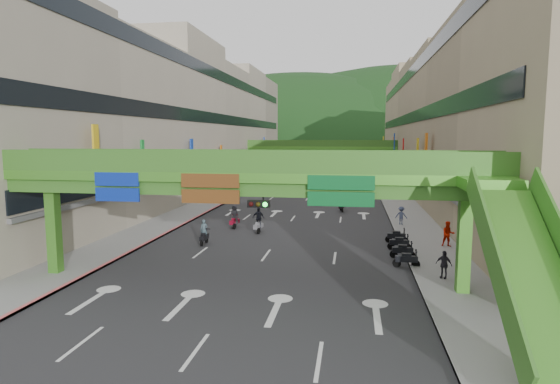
{
  "coord_description": "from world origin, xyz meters",
  "views": [
    {
      "loc": [
        5.55,
        -17.54,
        7.82
      ],
      "look_at": [
        0.0,
        18.0,
        3.5
      ],
      "focal_mm": 30.0,
      "sensor_mm": 36.0,
      "label": 1
    }
  ],
  "objects_px": {
    "scooter_rider_near": "(204,233)",
    "scooter_rider_mid": "(342,202)",
    "overpass_near": "(260,188)",
    "car_yellow": "(310,182)",
    "pedestrian_red": "(448,236)",
    "car_silver": "(300,180)"
  },
  "relations": [
    {
      "from": "overpass_near",
      "to": "scooter_rider_near",
      "type": "bearing_deg",
      "value": 123.4
    },
    {
      "from": "car_silver",
      "to": "pedestrian_red",
      "type": "distance_m",
      "value": 45.35
    },
    {
      "from": "overpass_near",
      "to": "scooter_rider_near",
      "type": "distance_m",
      "value": 11.61
    },
    {
      "from": "overpass_near",
      "to": "scooter_rider_near",
      "type": "relative_size",
      "value": 15.24
    },
    {
      "from": "car_silver",
      "to": "pedestrian_red",
      "type": "relative_size",
      "value": 2.15
    },
    {
      "from": "overpass_near",
      "to": "car_yellow",
      "type": "xyz_separation_m",
      "value": [
        -1.93,
        50.08,
        -4.53
      ]
    },
    {
      "from": "scooter_rider_mid",
      "to": "pedestrian_red",
      "type": "distance_m",
      "value": 16.93
    },
    {
      "from": "overpass_near",
      "to": "pedestrian_red",
      "type": "distance_m",
      "value": 15.97
    },
    {
      "from": "scooter_rider_near",
      "to": "car_silver",
      "type": "relative_size",
      "value": 0.48
    },
    {
      "from": "overpass_near",
      "to": "car_silver",
      "type": "height_order",
      "value": "overpass_near"
    },
    {
      "from": "overpass_near",
      "to": "car_yellow",
      "type": "distance_m",
      "value": 50.32
    },
    {
      "from": "car_silver",
      "to": "car_yellow",
      "type": "bearing_deg",
      "value": -63.77
    },
    {
      "from": "overpass_near",
      "to": "pedestrian_red",
      "type": "height_order",
      "value": "overpass_near"
    },
    {
      "from": "car_silver",
      "to": "scooter_rider_mid",
      "type": "bearing_deg",
      "value": -82.14
    },
    {
      "from": "scooter_rider_near",
      "to": "car_yellow",
      "type": "bearing_deg",
      "value": 84.46
    },
    {
      "from": "scooter_rider_near",
      "to": "pedestrian_red",
      "type": "bearing_deg",
      "value": 4.95
    },
    {
      "from": "car_yellow",
      "to": "pedestrian_red",
      "type": "distance_m",
      "value": 41.76
    },
    {
      "from": "car_yellow",
      "to": "scooter_rider_mid",
      "type": "bearing_deg",
      "value": -71.99
    },
    {
      "from": "car_silver",
      "to": "overpass_near",
      "type": "bearing_deg",
      "value": -93.08
    },
    {
      "from": "scooter_rider_near",
      "to": "car_yellow",
      "type": "xyz_separation_m",
      "value": [
        3.99,
        41.1,
        -0.16
      ]
    },
    {
      "from": "overpass_near",
      "to": "car_silver",
      "type": "bearing_deg",
      "value": 94.29
    },
    {
      "from": "scooter_rider_near",
      "to": "scooter_rider_mid",
      "type": "height_order",
      "value": "scooter_rider_mid"
    }
  ]
}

